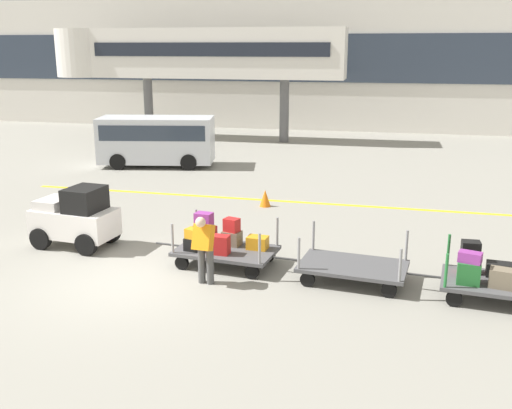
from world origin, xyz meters
name	(u,v)px	position (x,y,z in m)	size (l,w,h in m)	color
ground_plane	(127,282)	(0.00, 0.00, 0.00)	(120.00, 120.00, 0.00)	gray
apron_lead_line	(321,204)	(3.45, 7.54, 0.00)	(20.80, 0.20, 0.01)	yellow
terminal_building	(301,64)	(0.00, 25.98, 3.94)	(45.25, 2.51, 7.86)	silver
jet_bridge	(184,54)	(-5.51, 19.99, 4.60)	(16.16, 3.00, 5.95)	silver
baggage_tug	(75,218)	(-2.27, 1.97, 0.75)	(2.22, 1.45, 1.58)	white
baggage_cart_lead	(222,243)	(1.74, 1.53, 0.52)	(3.07, 1.67, 1.14)	#4C4C4F
baggage_cart_middle	(352,267)	(4.83, 1.10, 0.35)	(3.07, 1.67, 1.10)	#4C4C4F
baggage_cart_tail	(499,277)	(7.77, 0.74, 0.51)	(3.07, 1.67, 1.10)	#4C4C4F
baggage_handler	(204,247)	(1.71, 0.25, 0.87)	(0.45, 0.46, 1.56)	#4C4C4C
shuttle_van	(157,138)	(-4.18, 12.32, 1.23)	(5.06, 2.73, 2.10)	silver
safety_cone_near	(265,198)	(1.70, 6.82, 0.28)	(0.36, 0.36, 0.55)	orange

